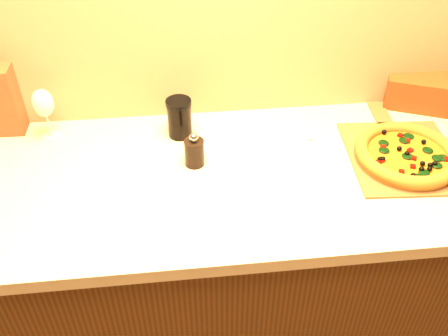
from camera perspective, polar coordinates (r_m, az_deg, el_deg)
cabinet at (r=1.79m, az=0.46°, el=-12.16°), size 2.80×0.65×0.86m
countertop at (r=1.46m, az=0.54°, el=-1.13°), size 2.84×0.68×0.04m
pizza_peel at (r=1.60m, az=19.58°, el=1.57°), size 0.34×0.49×0.01m
pizza at (r=1.57m, az=20.19°, el=1.47°), size 0.30×0.30×0.04m
pepper_grinder at (r=1.45m, az=-3.41°, el=1.88°), size 0.06×0.06×0.11m
bread_bag at (r=1.85m, az=24.19°, el=7.64°), size 0.42×0.27×0.11m
wine_glass at (r=1.62m, az=-19.98°, el=6.86°), size 0.07×0.07×0.17m
paper_bag at (r=1.71m, az=-24.18°, el=7.14°), size 0.11×0.09×0.22m
dark_jar at (r=1.57m, az=-5.12°, el=5.73°), size 0.08×0.08×0.13m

